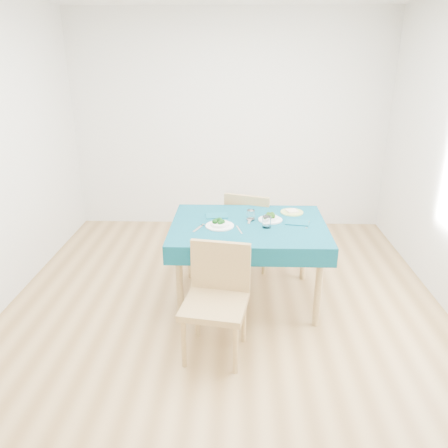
{
  "coord_description": "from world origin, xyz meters",
  "views": [
    {
      "loc": [
        0.11,
        -3.37,
        2.16
      ],
      "look_at": [
        0.0,
        0.0,
        0.85
      ],
      "focal_mm": 35.0,
      "sensor_mm": 36.0,
      "label": 1
    }
  ],
  "objects_px": {
    "chair_far": "(252,213)",
    "bowl_far": "(270,217)",
    "table": "(248,262)",
    "side_plate": "(292,212)",
    "bowl_near": "(220,222)",
    "chair_near": "(215,287)"
  },
  "relations": [
    {
      "from": "bowl_far",
      "to": "table",
      "type": "bearing_deg",
      "value": -154.18
    },
    {
      "from": "table",
      "to": "side_plate",
      "type": "bearing_deg",
      "value": 36.68
    },
    {
      "from": "table",
      "to": "bowl_far",
      "type": "height_order",
      "value": "bowl_far"
    },
    {
      "from": "bowl_near",
      "to": "chair_near",
      "type": "bearing_deg",
      "value": -90.51
    },
    {
      "from": "table",
      "to": "bowl_far",
      "type": "distance_m",
      "value": 0.47
    },
    {
      "from": "table",
      "to": "bowl_near",
      "type": "relative_size",
      "value": 5.47
    },
    {
      "from": "chair_far",
      "to": "bowl_far",
      "type": "height_order",
      "value": "chair_far"
    },
    {
      "from": "table",
      "to": "bowl_far",
      "type": "bearing_deg",
      "value": 25.82
    },
    {
      "from": "chair_near",
      "to": "side_plate",
      "type": "distance_m",
      "value": 1.33
    },
    {
      "from": "bowl_near",
      "to": "table",
      "type": "bearing_deg",
      "value": 15.32
    },
    {
      "from": "bowl_near",
      "to": "bowl_far",
      "type": "distance_m",
      "value": 0.48
    },
    {
      "from": "table",
      "to": "side_plate",
      "type": "distance_m",
      "value": 0.65
    },
    {
      "from": "table",
      "to": "chair_far",
      "type": "relative_size",
      "value": 1.17
    },
    {
      "from": "side_plate",
      "to": "chair_far",
      "type": "bearing_deg",
      "value": 129.13
    },
    {
      "from": "bowl_near",
      "to": "side_plate",
      "type": "bearing_deg",
      "value": 29.53
    },
    {
      "from": "side_plate",
      "to": "bowl_near",
      "type": "bearing_deg",
      "value": -150.47
    },
    {
      "from": "chair_far",
      "to": "bowl_far",
      "type": "relative_size",
      "value": 5.39
    },
    {
      "from": "table",
      "to": "chair_near",
      "type": "bearing_deg",
      "value": -107.59
    },
    {
      "from": "bowl_near",
      "to": "bowl_far",
      "type": "xyz_separation_m",
      "value": [
        0.45,
        0.17,
        -0.0
      ]
    },
    {
      "from": "chair_near",
      "to": "side_plate",
      "type": "xyz_separation_m",
      "value": [
        0.68,
        1.13,
        0.19
      ]
    },
    {
      "from": "chair_near",
      "to": "chair_far",
      "type": "height_order",
      "value": "chair_far"
    },
    {
      "from": "table",
      "to": "side_plate",
      "type": "height_order",
      "value": "side_plate"
    }
  ]
}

